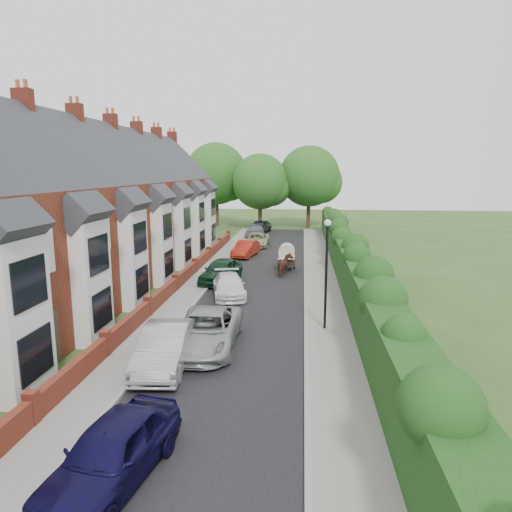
{
  "coord_description": "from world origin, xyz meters",
  "views": [
    {
      "loc": [
        2.3,
        -16.31,
        7.32
      ],
      "look_at": [
        -0.47,
        10.58,
        2.2
      ],
      "focal_mm": 32.0,
      "sensor_mm": 36.0,
      "label": 1
    }
  ],
  "objects": [
    {
      "name": "ground",
      "position": [
        0.0,
        0.0,
        0.0
      ],
      "size": [
        140.0,
        140.0,
        0.0
      ],
      "primitive_type": "plane",
      "color": "#2D4C1E",
      "rests_on": "ground"
    },
    {
      "name": "road",
      "position": [
        -0.5,
        11.0,
        0.01
      ],
      "size": [
        6.0,
        58.0,
        0.02
      ],
      "primitive_type": "cube",
      "color": "black",
      "rests_on": "ground"
    },
    {
      "name": "pavement_hedge_side",
      "position": [
        3.6,
        11.0,
        0.06
      ],
      "size": [
        2.2,
        58.0,
        0.12
      ],
      "primitive_type": "cube",
      "color": "gray",
      "rests_on": "ground"
    },
    {
      "name": "pavement_house_side",
      "position": [
        -4.35,
        11.0,
        0.06
      ],
      "size": [
        1.7,
        58.0,
        0.12
      ],
      "primitive_type": "cube",
      "color": "gray",
      "rests_on": "ground"
    },
    {
      "name": "kerb_hedge_side",
      "position": [
        2.55,
        11.0,
        0.07
      ],
      "size": [
        0.18,
        58.0,
        0.13
      ],
      "primitive_type": "cube",
      "color": "gray",
      "rests_on": "ground"
    },
    {
      "name": "kerb_house_side",
      "position": [
        -3.55,
        11.0,
        0.07
      ],
      "size": [
        0.18,
        58.0,
        0.13
      ],
      "primitive_type": "cube",
      "color": "gray",
      "rests_on": "ground"
    },
    {
      "name": "hedge",
      "position": [
        5.4,
        11.0,
        1.6
      ],
      "size": [
        2.1,
        58.0,
        2.85
      ],
      "color": "#113612",
      "rests_on": "ground"
    },
    {
      "name": "terrace_row",
      "position": [
        -10.87,
        9.98,
        4.47
      ],
      "size": [
        9.05,
        40.5,
        11.5
      ],
      "color": "brown",
      "rests_on": "ground"
    },
    {
      "name": "garden_wall_row",
      "position": [
        -5.35,
        10.0,
        0.46
      ],
      "size": [
        0.35,
        40.35,
        1.1
      ],
      "color": "maroon",
      "rests_on": "ground"
    },
    {
      "name": "lamppost",
      "position": [
        3.4,
        4.0,
        3.3
      ],
      "size": [
        0.32,
        0.32,
        5.16
      ],
      "color": "black",
      "rests_on": "ground"
    },
    {
      "name": "tree_far_left",
      "position": [
        -2.65,
        40.08,
        5.71
      ],
      "size": [
        7.14,
        6.8,
        9.29
      ],
      "color": "#332316",
      "rests_on": "ground"
    },
    {
      "name": "tree_far_right",
      "position": [
        3.39,
        42.08,
        6.31
      ],
      "size": [
        7.98,
        7.6,
        10.31
      ],
      "color": "#332316",
      "rests_on": "ground"
    },
    {
      "name": "tree_far_back",
      "position": [
        -8.59,
        43.08,
        6.62
      ],
      "size": [
        8.4,
        8.0,
        10.82
      ],
      "color": "#332316",
      "rests_on": "ground"
    },
    {
      "name": "car_navy",
      "position": [
        -2.08,
        -7.01,
        0.77
      ],
      "size": [
        2.56,
        4.75,
        1.53
      ],
      "primitive_type": "imported",
      "rotation": [
        0.0,
        0.0,
        -0.17
      ],
      "color": "black",
      "rests_on": "ground"
    },
    {
      "name": "car_silver_a",
      "position": [
        -2.74,
        -0.6,
        0.79
      ],
      "size": [
        2.08,
        4.91,
        1.58
      ],
      "primitive_type": "imported",
      "rotation": [
        0.0,
        0.0,
        0.09
      ],
      "color": "#9C9B9F",
      "rests_on": "ground"
    },
    {
      "name": "car_silver_b",
      "position": [
        -1.6,
        1.4,
        0.76
      ],
      "size": [
        2.62,
        5.52,
        1.52
      ],
      "primitive_type": "imported",
      "rotation": [
        0.0,
        0.0,
        0.02
      ],
      "color": "#9A9DA1",
      "rests_on": "ground"
    },
    {
      "name": "car_white",
      "position": [
        -1.94,
        9.35,
        0.64
      ],
      "size": [
        2.72,
        4.67,
        1.27
      ],
      "primitive_type": "imported",
      "rotation": [
        0.0,
        0.0,
        0.23
      ],
      "color": "white",
      "rests_on": "ground"
    },
    {
      "name": "car_green",
      "position": [
        -3.0,
        12.6,
        0.78
      ],
      "size": [
        2.65,
        4.85,
        1.56
      ],
      "primitive_type": "imported",
      "rotation": [
        0.0,
        0.0,
        -0.18
      ],
      "color": "black",
      "rests_on": "ground"
    },
    {
      "name": "car_red",
      "position": [
        -2.5,
        21.8,
        0.68
      ],
      "size": [
        2.17,
        4.3,
        1.35
      ],
      "primitive_type": "imported",
      "rotation": [
        0.0,
        0.0,
        -0.19
      ],
      "color": "maroon",
      "rests_on": "ground"
    },
    {
      "name": "car_beige",
      "position": [
        -2.04,
        27.17,
        0.64
      ],
      "size": [
        2.13,
        4.59,
        1.27
      ],
      "primitive_type": "imported",
      "rotation": [
        0.0,
        0.0,
        -0.0
      ],
      "color": "#BEB789",
      "rests_on": "ground"
    },
    {
      "name": "car_grey",
      "position": [
        -2.91,
        33.0,
        0.67
      ],
      "size": [
        1.91,
        4.63,
        1.34
      ],
      "primitive_type": "imported",
      "rotation": [
        0.0,
        0.0,
        0.01
      ],
      "color": "slate",
      "rests_on": "ground"
    },
    {
      "name": "car_black",
      "position": [
        -2.7,
        36.8,
        0.78
      ],
      "size": [
        2.77,
        4.84,
        1.55
      ],
      "primitive_type": "imported",
      "rotation": [
        0.0,
        0.0,
        -0.22
      ],
      "color": "black",
      "rests_on": "ground"
    },
    {
      "name": "horse",
      "position": [
        1.16,
        14.74,
        0.77
      ],
      "size": [
        1.11,
        1.94,
        1.55
      ],
      "primitive_type": "imported",
      "rotation": [
        0.0,
        0.0,
        2.98
      ],
      "color": "#4F2E1D",
      "rests_on": "ground"
    },
    {
      "name": "horse_cart",
      "position": [
        1.16,
        16.72,
        1.14
      ],
      "size": [
        1.25,
        2.76,
        1.99
      ],
      "color": "black",
      "rests_on": "ground"
    }
  ]
}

